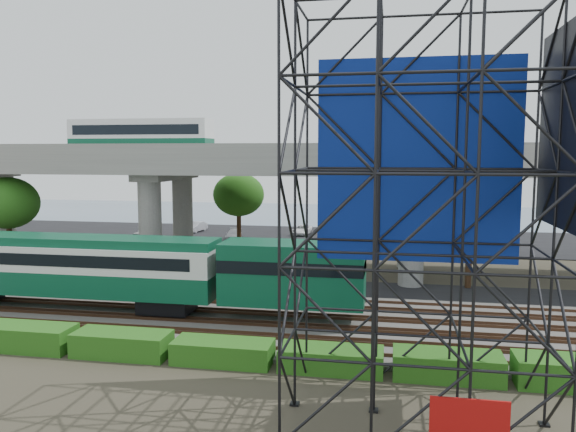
# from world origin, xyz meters

# --- Properties ---
(ground) EXTENTS (140.00, 140.00, 0.00)m
(ground) POSITION_xyz_m (0.00, 0.00, 0.00)
(ground) COLOR #474233
(ground) RESTS_ON ground
(ballast_bed) EXTENTS (90.00, 12.00, 0.20)m
(ballast_bed) POSITION_xyz_m (0.00, 2.00, 0.10)
(ballast_bed) COLOR slate
(ballast_bed) RESTS_ON ground
(service_road) EXTENTS (90.00, 5.00, 0.08)m
(service_road) POSITION_xyz_m (0.00, 10.50, 0.04)
(service_road) COLOR black
(service_road) RESTS_ON ground
(parking_lot) EXTENTS (90.00, 18.00, 0.08)m
(parking_lot) POSITION_xyz_m (0.00, 34.00, 0.04)
(parking_lot) COLOR black
(parking_lot) RESTS_ON ground
(harbor_water) EXTENTS (140.00, 40.00, 0.03)m
(harbor_water) POSITION_xyz_m (0.00, 56.00, 0.01)
(harbor_water) COLOR slate
(harbor_water) RESTS_ON ground
(rail_tracks) EXTENTS (90.00, 9.52, 0.16)m
(rail_tracks) POSITION_xyz_m (0.00, 2.00, 0.28)
(rail_tracks) COLOR #472D1E
(rail_tracks) RESTS_ON ballast_bed
(commuter_train) EXTENTS (29.30, 3.06, 4.30)m
(commuter_train) POSITION_xyz_m (-8.71, 2.00, 2.88)
(commuter_train) COLOR black
(commuter_train) RESTS_ON rail_tracks
(overpass) EXTENTS (80.00, 12.00, 12.40)m
(overpass) POSITION_xyz_m (-0.89, 16.00, 8.21)
(overpass) COLOR #9E9B93
(overpass) RESTS_ON ground
(scaffold_tower) EXTENTS (9.36, 6.36, 15.00)m
(scaffold_tower) POSITION_xyz_m (9.50, -7.98, 7.47)
(scaffold_tower) COLOR black
(scaffold_tower) RESTS_ON ground
(hedge_strip) EXTENTS (34.60, 1.80, 1.20)m
(hedge_strip) POSITION_xyz_m (1.01, -4.30, 0.56)
(hedge_strip) COLOR #1F5513
(hedge_strip) RESTS_ON ground
(trees) EXTENTS (40.94, 16.94, 7.69)m
(trees) POSITION_xyz_m (-4.67, 16.17, 5.57)
(trees) COLOR #382314
(trees) RESTS_ON ground
(suv) EXTENTS (6.18, 4.32, 1.57)m
(suv) POSITION_xyz_m (-7.36, 9.67, 0.86)
(suv) COLOR black
(suv) RESTS_ON service_road
(parked_cars) EXTENTS (39.73, 9.60, 1.29)m
(parked_cars) POSITION_xyz_m (2.39, 33.70, 0.67)
(parked_cars) COLOR #BDBDBD
(parked_cars) RESTS_ON parking_lot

